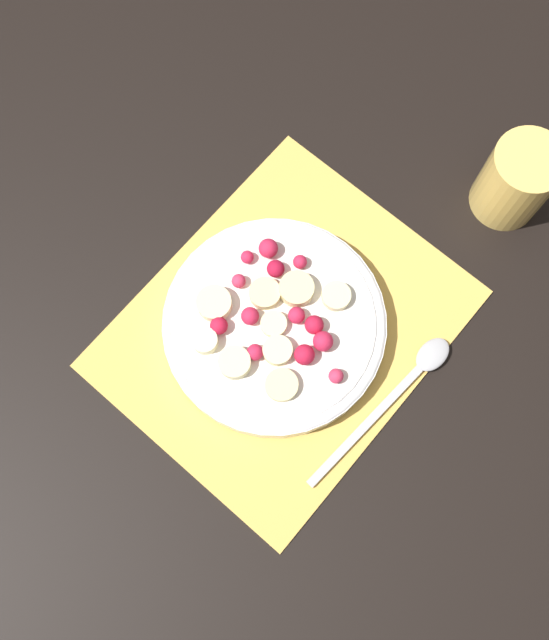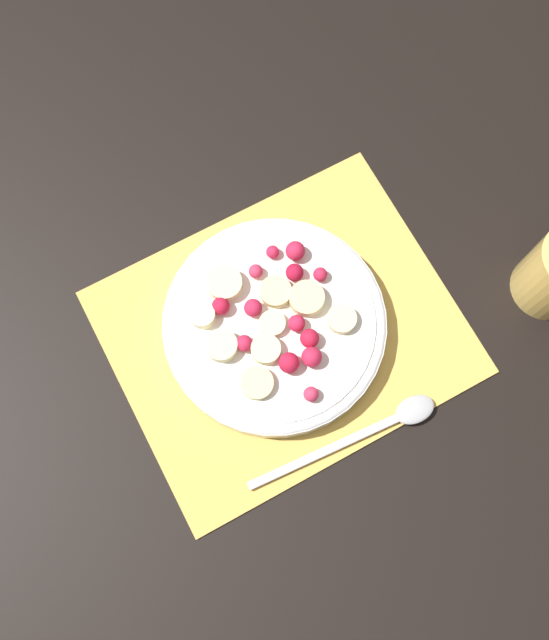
% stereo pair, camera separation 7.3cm
% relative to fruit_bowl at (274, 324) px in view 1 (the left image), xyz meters
% --- Properties ---
extents(ground_plane, '(3.00, 3.00, 0.00)m').
position_rel_fruit_bowl_xyz_m(ground_plane, '(0.01, -0.01, -0.02)').
color(ground_plane, black).
extents(placemat, '(0.37, 0.30, 0.01)m').
position_rel_fruit_bowl_xyz_m(placemat, '(0.01, -0.01, -0.02)').
color(placemat, '#E0B251').
rests_on(placemat, ground_plane).
extents(fruit_bowl, '(0.24, 0.24, 0.05)m').
position_rel_fruit_bowl_xyz_m(fruit_bowl, '(0.00, 0.00, 0.00)').
color(fruit_bowl, white).
rests_on(fruit_bowl, placemat).
extents(spoon, '(0.22, 0.03, 0.01)m').
position_rel_fruit_bowl_xyz_m(spoon, '(0.05, -0.15, -0.01)').
color(spoon, '#B2B2B7').
rests_on(spoon, placemat).
extents(drinking_glass, '(0.08, 0.08, 0.10)m').
position_rel_fruit_bowl_xyz_m(drinking_glass, '(0.29, -0.10, 0.03)').
color(drinking_glass, '#F4CC66').
rests_on(drinking_glass, ground_plane).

